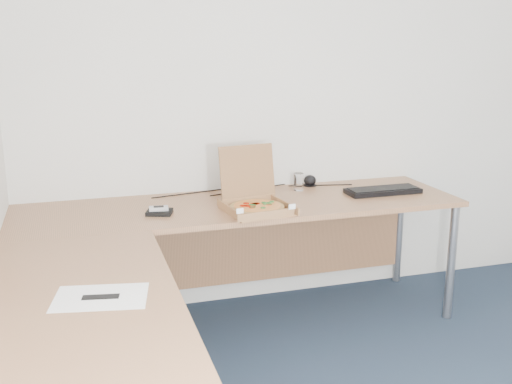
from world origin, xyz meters
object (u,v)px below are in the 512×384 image
object	(u,v)px
drinking_glass	(299,182)
desk	(201,236)
wallet	(159,212)
pizza_box	(256,204)
keyboard	(383,191)

from	to	relation	value
drinking_glass	desk	bearing A→B (deg)	-140.33
drinking_glass	wallet	xyz separation A→B (m)	(-0.89, -0.27, -0.04)
pizza_box	keyboard	xyz separation A→B (m)	(0.84, 0.15, -0.03)
keyboard	drinking_glass	bearing A→B (deg)	154.54
pizza_box	drinking_glass	size ratio (longest dim) A/B	3.55
wallet	desk	bearing A→B (deg)	-47.52
desk	keyboard	xyz separation A→B (m)	(1.20, 0.40, 0.04)
keyboard	wallet	distance (m)	1.35
pizza_box	wallet	xyz separation A→B (m)	(-0.51, 0.09, -0.03)
desk	pizza_box	bearing A→B (deg)	35.05
desk	keyboard	world-z (taller)	keyboard
desk	drinking_glass	xyz separation A→B (m)	(0.74, 0.61, 0.08)
pizza_box	keyboard	distance (m)	0.85
pizza_box	wallet	bearing A→B (deg)	162.42
drinking_glass	keyboard	world-z (taller)	drinking_glass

